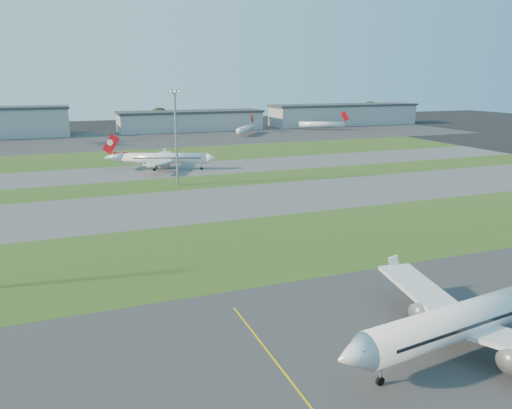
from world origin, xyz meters
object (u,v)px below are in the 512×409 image
airliner_taxiing (164,159)px  mini_jet_near (246,129)px  mini_jet_far (322,124)px  light_mast_centre (176,132)px  airliner_parked (477,317)px

airliner_taxiing → mini_jet_near: size_ratio=1.32×
airliner_taxiing → mini_jet_far: 146.89m
mini_jet_near → mini_jet_far: bearing=-44.7°
airliner_taxiing → mini_jet_far: bearing=-117.8°
light_mast_centre → mini_jet_near: bearing=61.7°
mini_jet_far → airliner_taxiing: bearing=-111.9°
airliner_taxiing → mini_jet_near: 107.27m
airliner_parked → mini_jet_far: (100.66, 219.96, -0.74)m
airliner_parked → mini_jet_near: size_ratio=1.51×
mini_jet_far → light_mast_centre: (-111.47, -122.87, 11.53)m
mini_jet_near → mini_jet_far: (49.78, 8.49, 0.00)m
mini_jet_near → light_mast_centre: bearing=-172.7°
mini_jet_near → light_mast_centre: (-61.69, -114.38, 11.53)m
airliner_parked → mini_jet_far: size_ratio=1.39×
mini_jet_far → light_mast_centre: light_mast_centre is taller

